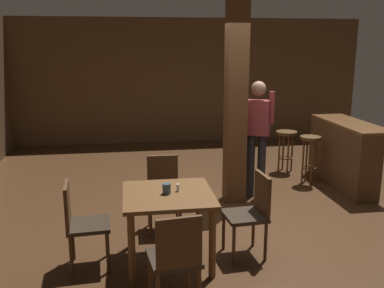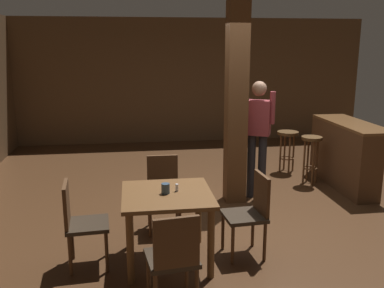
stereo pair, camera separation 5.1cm
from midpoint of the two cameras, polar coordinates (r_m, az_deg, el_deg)
ground_plane at (r=5.91m, az=6.20°, el=-9.02°), size 10.80×10.80×0.00m
wall_back at (r=9.92m, az=-0.32°, el=8.42°), size 8.00×0.10×2.80m
pillar at (r=6.00m, az=5.60°, el=5.21°), size 0.28×0.28×2.80m
dining_table at (r=4.42m, az=-3.52°, el=-8.15°), size 0.91×0.91×0.75m
chair_west at (r=4.49m, az=-14.97°, el=-9.83°), size 0.45×0.45×0.89m
chair_north at (r=5.24m, az=-4.10°, el=-6.01°), size 0.42×0.42×0.89m
chair_east at (r=4.63m, az=7.63°, el=-8.74°), size 0.45×0.45×0.89m
chair_south at (r=3.68m, az=-2.58°, el=-14.75°), size 0.47×0.47×0.89m
napkin_cup at (r=4.34m, az=-3.75°, el=-5.96°), size 0.09×0.09×0.11m
salt_shaker at (r=4.40m, az=-2.23°, el=-5.84°), size 0.03×0.03×0.08m
standing_person at (r=6.23m, az=8.45°, el=1.72°), size 0.46×0.33×1.72m
bar_counter at (r=7.20m, az=19.24°, el=-1.23°), size 0.56×1.66×1.03m
bar_stool_near at (r=7.14m, az=15.25°, el=-0.63°), size 0.33×0.33×0.78m
bar_stool_mid at (r=7.74m, az=12.26°, el=0.40°), size 0.37×0.37×0.73m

